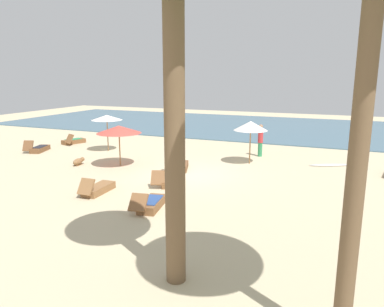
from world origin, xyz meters
TOP-DOWN VIEW (x-y plane):
  - ground_plane at (0.00, 0.00)m, footprint 60.00×60.00m
  - ocean_water at (0.00, 17.00)m, footprint 48.00×16.00m
  - umbrella_0 at (2.19, 3.36)m, footprint 1.73×1.73m
  - umbrella_1 at (-6.47, 3.21)m, footprint 1.82×1.82m
  - umbrella_2 at (-3.74, 0.38)m, footprint 2.22×2.22m
  - lounger_0 at (-2.11, -3.65)m, footprint 0.66×1.69m
  - lounger_1 at (-0.01, -1.57)m, footprint 1.15×1.79m
  - lounger_2 at (-10.20, 1.45)m, footprint 1.08×1.73m
  - lounger_3 at (0.62, -4.34)m, footprint 0.88×1.78m
  - lounger_4 at (-0.62, 0.86)m, footprint 1.09×1.74m
  - lounger_6 at (-10.03, 4.28)m, footprint 1.12×1.75m
  - person_0 at (2.32, 5.25)m, footprint 0.38×0.38m
  - dog at (-5.78, -0.33)m, footprint 0.38×0.79m
  - surfboard at (6.11, 4.51)m, footprint 2.19×1.34m

SIDE VIEW (x-z plane):
  - ground_plane at x=0.00m, z-range 0.00..0.00m
  - ocean_water at x=0.00m, z-range 0.00..0.06m
  - surfboard at x=6.11m, z-range 0.00..0.07m
  - lounger_1 at x=-0.01m, z-range -0.18..0.51m
  - lounger_0 at x=-2.11m, z-range -0.19..0.53m
  - lounger_4 at x=-0.62m, z-range -0.20..0.54m
  - lounger_3 at x=0.62m, z-range -0.16..0.51m
  - lounger_6 at x=-10.03m, z-range -0.19..0.54m
  - lounger_2 at x=-10.20m, z-range -0.19..0.55m
  - dog at x=-5.78m, z-range 0.01..0.37m
  - person_0 at x=2.32m, z-range 0.03..1.85m
  - umbrella_2 at x=-3.74m, z-range 0.83..2.88m
  - umbrella_0 at x=2.19m, z-range 0.86..3.07m
  - umbrella_1 at x=-6.47m, z-range 0.93..3.11m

